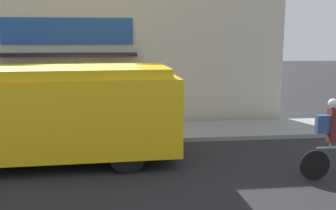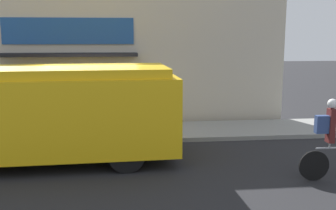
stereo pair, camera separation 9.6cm
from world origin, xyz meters
name	(u,v)px [view 2 (the right image)]	position (x,y,z in m)	size (l,w,h in m)	color
ground_plane	(92,145)	(0.00, 0.00, 0.00)	(70.00, 70.00, 0.00)	#232326
sidewalk	(95,133)	(0.00, 1.07, 0.06)	(28.00, 2.15, 0.12)	gray
storefront	(95,50)	(-0.04, 2.50, 2.49)	(12.60, 1.01, 4.96)	beige
school_bus	(52,113)	(-0.79, -1.31, 1.17)	(6.40, 2.87, 2.22)	yellow
cyclist	(332,141)	(5.04, -3.20, 0.81)	(1.54, 0.20, 1.69)	black
trash_bin	(110,115)	(0.42, 1.61, 0.50)	(0.63, 0.63, 0.75)	slate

